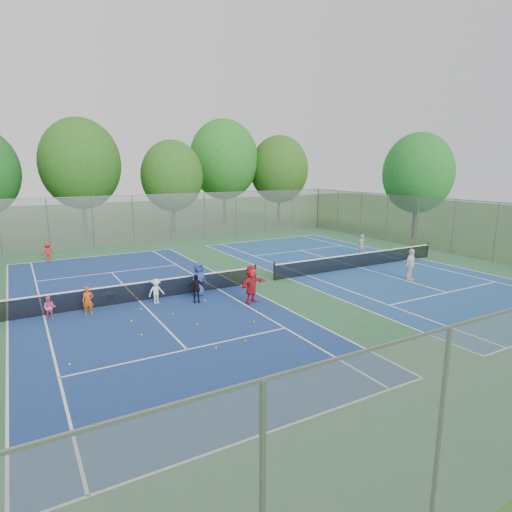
{
  "coord_description": "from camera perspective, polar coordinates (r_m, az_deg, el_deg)",
  "views": [
    {
      "loc": [
        -11.82,
        -19.74,
        6.32
      ],
      "look_at": [
        0.0,
        1.0,
        1.3
      ],
      "focal_mm": 30.0,
      "sensor_mm": 36.0,
      "label": 1
    }
  ],
  "objects": [
    {
      "name": "ground",
      "position": [
        23.86,
        1.19,
        -3.49
      ],
      "size": [
        120.0,
        120.0,
        0.0
      ],
      "primitive_type": "plane",
      "color": "#2A561B",
      "rests_on": "ground"
    },
    {
      "name": "court_pad",
      "position": [
        23.86,
        1.19,
        -3.47
      ],
      "size": [
        32.0,
        32.0,
        0.01
      ],
      "primitive_type": "cube",
      "color": "#2D603A",
      "rests_on": "ground"
    },
    {
      "name": "court_left",
      "position": [
        21.28,
        -15.3,
        -5.79
      ],
      "size": [
        10.97,
        23.77,
        0.01
      ],
      "primitive_type": "cube",
      "color": "navy",
      "rests_on": "court_pad"
    },
    {
      "name": "court_right",
      "position": [
        28.0,
        13.59,
        -1.48
      ],
      "size": [
        10.97,
        23.77,
        0.01
      ],
      "primitive_type": "cube",
      "color": "navy",
      "rests_on": "court_pad"
    },
    {
      "name": "net_left",
      "position": [
        21.15,
        -15.37,
        -4.66
      ],
      "size": [
        12.87,
        0.1,
        0.91
      ],
      "primitive_type": "cube",
      "color": "black",
      "rests_on": "ground"
    },
    {
      "name": "net_right",
      "position": [
        27.9,
        13.64,
        -0.6
      ],
      "size": [
        12.87,
        0.1,
        0.91
      ],
      "primitive_type": "cube",
      "color": "black",
      "rests_on": "ground"
    },
    {
      "name": "fence_north",
      "position": [
        37.89,
        -11.35,
        5.09
      ],
      "size": [
        32.0,
        0.1,
        4.0
      ],
      "primitive_type": "cube",
      "color": "gray",
      "rests_on": "ground"
    },
    {
      "name": "fence_east",
      "position": [
        34.39,
        24.8,
        3.56
      ],
      "size": [
        0.1,
        32.0,
        4.0
      ],
      "primitive_type": "cube",
      "rotation": [
        0.0,
        0.0,
        1.57
      ],
      "color": "gray",
      "rests_on": "ground"
    },
    {
      "name": "tree_nl",
      "position": [
        43.14,
        -22.38,
        11.3
      ],
      "size": [
        7.2,
        7.2,
        10.69
      ],
      "color": "#443326",
      "rests_on": "ground"
    },
    {
      "name": "tree_nc",
      "position": [
        43.03,
        -11.12,
        10.42
      ],
      "size": [
        6.0,
        6.0,
        8.85
      ],
      "color": "#443326",
      "rests_on": "ground"
    },
    {
      "name": "tree_nr",
      "position": [
        48.45,
        -4.33,
        12.69
      ],
      "size": [
        7.6,
        7.6,
        11.42
      ],
      "color": "#443326",
      "rests_on": "ground"
    },
    {
      "name": "tree_ne",
      "position": [
        49.62,
        3.11,
        11.45
      ],
      "size": [
        6.6,
        6.6,
        9.77
      ],
      "color": "#443326",
      "rests_on": "ground"
    },
    {
      "name": "tree_side_e",
      "position": [
        40.16,
        20.8,
        10.29
      ],
      "size": [
        6.0,
        6.0,
        9.2
      ],
      "color": "#443326",
      "rests_on": "ground"
    },
    {
      "name": "ball_crate",
      "position": [
        21.93,
        -18.76,
        -5.13
      ],
      "size": [
        0.45,
        0.45,
        0.29
      ],
      "primitive_type": "cube",
      "rotation": [
        0.0,
        0.0,
        -0.43
      ],
      "color": "blue",
      "rests_on": "ground"
    },
    {
      "name": "ball_hopper",
      "position": [
        21.86,
        -7.7,
        -4.39
      ],
      "size": [
        0.3,
        0.3,
        0.48
      ],
      "primitive_type": "cube",
      "rotation": [
        0.0,
        0.0,
        0.27
      ],
      "color": "green",
      "rests_on": "ground"
    },
    {
      "name": "student_a",
      "position": [
        19.88,
        -21.5,
        -5.59
      ],
      "size": [
        0.51,
        0.37,
        1.27
      ],
      "primitive_type": "imported",
      "rotation": [
        0.0,
        0.0,
        -0.15
      ],
      "color": "#CA5113",
      "rests_on": "ground"
    },
    {
      "name": "student_b",
      "position": [
        20.03,
        -25.83,
        -6.23
      ],
      "size": [
        0.59,
        0.53,
        1.01
      ],
      "primitive_type": "imported",
      "rotation": [
        0.0,
        0.0,
        -0.36
      ],
      "color": "#E85A8C",
      "rests_on": "ground"
    },
    {
      "name": "student_c",
      "position": [
        20.58,
        -13.16,
        -4.6
      ],
      "size": [
        0.83,
        0.56,
        1.19
      ],
      "primitive_type": "imported",
      "rotation": [
        0.0,
        0.0,
        0.17
      ],
      "color": "white",
      "rests_on": "ground"
    },
    {
      "name": "student_d",
      "position": [
        20.36,
        -8.01,
        -4.32
      ],
      "size": [
        0.86,
        0.55,
        1.36
      ],
      "primitive_type": "imported",
      "rotation": [
        0.0,
        0.0,
        -0.29
      ],
      "color": "black",
      "rests_on": "ground"
    },
    {
      "name": "student_e",
      "position": [
        21.33,
        -7.64,
        -3.11
      ],
      "size": [
        0.94,
        0.74,
        1.69
      ],
      "primitive_type": "imported",
      "rotation": [
        0.0,
        0.0,
        0.27
      ],
      "color": "navy",
      "rests_on": "ground"
    },
    {
      "name": "student_f",
      "position": [
        20.0,
        -0.61,
        -3.84
      ],
      "size": [
        1.75,
        1.11,
        1.81
      ],
      "primitive_type": "imported",
      "rotation": [
        0.0,
        0.0,
        0.37
      ],
      "color": "red",
      "rests_on": "ground"
    },
    {
      "name": "child_far_baseline",
      "position": [
        32.09,
        -26.0,
        0.47
      ],
      "size": [
        0.87,
        0.55,
        1.29
      ],
      "primitive_type": "imported",
      "rotation": [
        0.0,
        0.0,
        3.23
      ],
      "color": "red",
      "rests_on": "ground"
    },
    {
      "name": "instructor",
      "position": [
        31.64,
        13.85,
        1.42
      ],
      "size": [
        0.59,
        0.42,
        1.54
      ],
      "primitive_type": "imported",
      "rotation": [
        0.0,
        0.0,
        3.23
      ],
      "color": "gray",
      "rests_on": "ground"
    },
    {
      "name": "teen_court_b",
      "position": [
        25.53,
        19.92,
        -1.1
      ],
      "size": [
        1.14,
        0.72,
        1.81
      ],
      "primitive_type": "imported",
      "rotation": [
        0.0,
        0.0,
        0.28
      ],
      "color": "white",
      "rests_on": "ground"
    },
    {
      "name": "tennis_ball_0",
      "position": [
        19.03,
        -11.05,
        -7.64
      ],
      "size": [
        0.07,
        0.07,
        0.07
      ],
      "primitive_type": "sphere",
      "color": "#AED130",
      "rests_on": "ground"
    },
    {
      "name": "tennis_ball_1",
      "position": [
        17.67,
        -7.85,
        -9.07
      ],
      "size": [
        0.07,
        0.07,
        0.07
      ],
      "primitive_type": "sphere",
      "color": "#C5E535",
      "rests_on": "ground"
    },
    {
      "name": "tennis_ball_2",
      "position": [
        20.6,
        -6.76,
        -5.98
      ],
      "size": [
        0.07,
        0.07,
        0.07
      ],
      "primitive_type": "sphere",
      "color": "yellow",
      "rests_on": "ground"
    },
    {
      "name": "tennis_ball_3",
      "position": [
        15.47,
        -23.6,
        -13.15
      ],
      "size": [
        0.07,
        0.07,
        0.07
      ],
      "primitive_type": "sphere",
      "color": "#E8F539",
      "rests_on": "ground"
    },
    {
      "name": "tennis_ball_4",
      "position": [
        19.99,
        -15.04,
        -6.87
      ],
      "size": [
        0.07,
        0.07,
        0.07
      ],
      "primitive_type": "sphere",
      "color": "#CEEB36",
      "rests_on": "ground"
    },
    {
      "name": "tennis_ball_5",
      "position": [
        15.96,
        -1.43,
        -11.31
      ],
      "size": [
        0.07,
        0.07,
        0.07
      ],
      "primitive_type": "sphere",
      "color": "#C3D431",
      "rests_on": "ground"
    },
    {
      "name": "tennis_ball_6",
      "position": [
        17.77,
        -0.25,
        -8.83
      ],
      "size": [
        0.07,
        0.07,
        0.07
      ],
      "primitive_type": "sphere",
      "color": "#ACC12C",
      "rests_on": "ground"
    },
    {
      "name": "tennis_ball_7",
      "position": [
        18.59,
        -16.26,
        -8.38
      ],
      "size": [
        0.07,
        0.07,
        0.07
      ],
      "primitive_type": "sphere",
      "color": "#D5F037",
      "rests_on": "ground"
    },
    {
      "name": "tennis_ball_8",
      "position": [
        17.06,
        -15.02,
        -10.17
      ],
      "size": [
        0.07,
        0.07,
        0.07
      ],
      "primitive_type": "sphere",
      "color": "#DEF037",
      "rests_on": "ground"
    },
    {
      "name": "tennis_ball_9",
      "position": [
        15.47,
        -5.33,
        -12.15
      ],
      "size": [
        0.07,
        0.07,
        0.07
      ],
      "primitive_type": "sphere",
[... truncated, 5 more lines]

